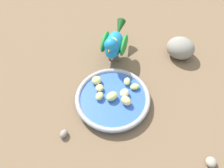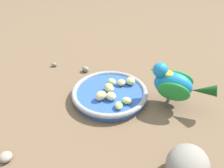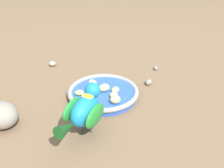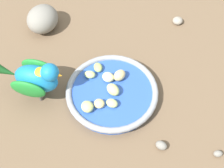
% 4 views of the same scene
% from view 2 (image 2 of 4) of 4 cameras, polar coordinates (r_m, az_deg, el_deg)
% --- Properties ---
extents(ground_plane, '(4.00, 4.00, 0.00)m').
position_cam_2_polar(ground_plane, '(0.71, -1.28, -2.89)').
color(ground_plane, brown).
extents(feeding_bowl, '(0.23, 0.23, 0.03)m').
position_cam_2_polar(feeding_bowl, '(0.69, -0.68, -2.49)').
color(feeding_bowl, '#2D56B7').
rests_on(feeding_bowl, ground_plane).
extents(apple_piece_0, '(0.04, 0.03, 0.03)m').
position_cam_2_polar(apple_piece_0, '(0.65, -2.86, -3.00)').
color(apple_piece_0, '#E5C67F').
rests_on(apple_piece_0, feeding_bowl).
extents(apple_piece_1, '(0.03, 0.03, 0.02)m').
position_cam_2_polar(apple_piece_1, '(0.71, 2.42, 0.36)').
color(apple_piece_1, '#E5C67F').
rests_on(apple_piece_1, feeding_bowl).
extents(apple_piece_2, '(0.03, 0.04, 0.03)m').
position_cam_2_polar(apple_piece_2, '(0.68, -0.83, -1.03)').
color(apple_piece_2, '#C6D17A').
rests_on(apple_piece_2, feeding_bowl).
extents(apple_piece_3, '(0.03, 0.04, 0.02)m').
position_cam_2_polar(apple_piece_3, '(0.71, -0.06, 0.56)').
color(apple_piece_3, '#C6D17A').
rests_on(apple_piece_3, feeding_bowl).
extents(apple_piece_4, '(0.04, 0.04, 0.02)m').
position_cam_2_polar(apple_piece_4, '(0.71, 4.78, 0.79)').
color(apple_piece_4, '#C6D17A').
rests_on(apple_piece_4, feeding_bowl).
extents(apple_piece_5, '(0.03, 0.04, 0.02)m').
position_cam_2_polar(apple_piece_5, '(0.65, -0.24, -3.17)').
color(apple_piece_5, beige).
rests_on(apple_piece_5, feeding_bowl).
extents(apple_piece_6, '(0.03, 0.04, 0.02)m').
position_cam_2_polar(apple_piece_6, '(0.62, 1.72, -5.56)').
color(apple_piece_6, '#B2CC66').
rests_on(apple_piece_6, feeding_bowl).
extents(apple_piece_7, '(0.03, 0.04, 0.02)m').
position_cam_2_polar(apple_piece_7, '(0.63, 3.81, -4.28)').
color(apple_piece_7, '#C6D17A').
rests_on(apple_piece_7, feeding_bowl).
extents(parrot, '(0.13, 0.17, 0.13)m').
position_cam_2_polar(parrot, '(0.65, 15.70, 0.05)').
color(parrot, '#59544C').
rests_on(parrot, ground_plane).
extents(rock_large, '(0.13, 0.12, 0.07)m').
position_cam_2_polar(rock_large, '(0.51, 18.84, -19.13)').
color(rock_large, gray).
rests_on(rock_large, ground_plane).
extents(pebble_0, '(0.04, 0.04, 0.02)m').
position_cam_2_polar(pebble_0, '(0.58, -25.67, -16.51)').
color(pebble_0, gray).
rests_on(pebble_0, ground_plane).
extents(pebble_1, '(0.03, 0.03, 0.02)m').
position_cam_2_polar(pebble_1, '(0.88, -14.63, 4.85)').
color(pebble_1, gray).
rests_on(pebble_1, ground_plane).
extents(pebble_2, '(0.03, 0.03, 0.02)m').
position_cam_2_polar(pebble_2, '(0.82, -6.84, 3.81)').
color(pebble_2, gray).
rests_on(pebble_2, ground_plane).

